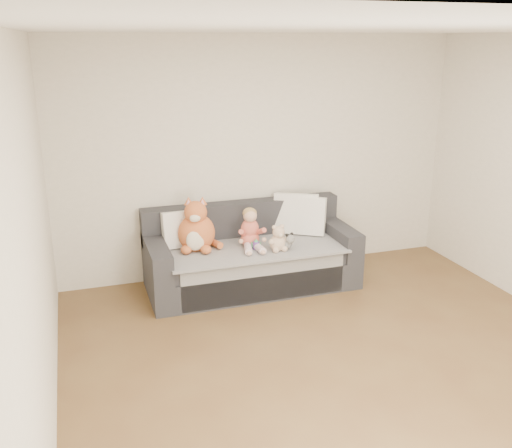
{
  "coord_description": "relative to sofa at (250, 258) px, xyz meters",
  "views": [
    {
      "loc": [
        -1.97,
        -3.36,
        2.54
      ],
      "look_at": [
        -0.26,
        1.87,
        0.75
      ],
      "focal_mm": 40.0,
      "sensor_mm": 36.0,
      "label": 1
    }
  ],
  "objects": [
    {
      "name": "room_shell",
      "position": [
        0.26,
        -1.64,
        0.99
      ],
      "size": [
        5.0,
        5.0,
        5.0
      ],
      "color": "brown",
      "rests_on": "ground"
    },
    {
      "name": "sofa",
      "position": [
        0.0,
        0.0,
        0.0
      ],
      "size": [
        2.2,
        0.94,
        0.85
      ],
      "color": "#28282D",
      "rests_on": "ground"
    },
    {
      "name": "cushion_left",
      "position": [
        -0.69,
        0.15,
        0.35
      ],
      "size": [
        0.42,
        0.21,
        0.39
      ],
      "rotation": [
        0.0,
        0.0,
        0.07
      ],
      "color": "white",
      "rests_on": "sofa"
    },
    {
      "name": "cushion_right_back",
      "position": [
        0.59,
        0.19,
        0.39
      ],
      "size": [
        0.53,
        0.41,
        0.46
      ],
      "rotation": [
        0.0,
        0.0,
        -0.47
      ],
      "color": "white",
      "rests_on": "sofa"
    },
    {
      "name": "cushion_right_front",
      "position": [
        0.67,
        0.13,
        0.37
      ],
      "size": [
        0.49,
        0.41,
        0.43
      ],
      "rotation": [
        0.0,
        0.0,
        -0.56
      ],
      "color": "white",
      "rests_on": "sofa"
    },
    {
      "name": "toddler",
      "position": [
        -0.03,
        -0.09,
        0.34
      ],
      "size": [
        0.3,
        0.43,
        0.42
      ],
      "rotation": [
        0.0,
        0.0,
        -0.1
      ],
      "color": "#C45A45",
      "rests_on": "sofa"
    },
    {
      "name": "plush_cat",
      "position": [
        -0.57,
        0.0,
        0.38
      ],
      "size": [
        0.45,
        0.4,
        0.58
      ],
      "rotation": [
        0.0,
        0.0,
        -0.28
      ],
      "color": "#C2552B",
      "rests_on": "sofa"
    },
    {
      "name": "teddy_bear",
      "position": [
        0.21,
        -0.29,
        0.28
      ],
      "size": [
        0.22,
        0.17,
        0.28
      ],
      "rotation": [
        0.0,
        0.0,
        0.08
      ],
      "color": "tan",
      "rests_on": "sofa"
    },
    {
      "name": "plush_cow",
      "position": [
        0.29,
        -0.26,
        0.24
      ],
      "size": [
        0.16,
        0.24,
        0.19
      ],
      "rotation": [
        0.0,
        0.0,
        0.3
      ],
      "color": "white",
      "rests_on": "sofa"
    },
    {
      "name": "sippy_cup",
      "position": [
        0.0,
        -0.18,
        0.22
      ],
      "size": [
        0.1,
        0.08,
        0.11
      ],
      "rotation": [
        0.0,
        0.0,
        -0.4
      ],
      "color": "#673AA0",
      "rests_on": "sofa"
    }
  ]
}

